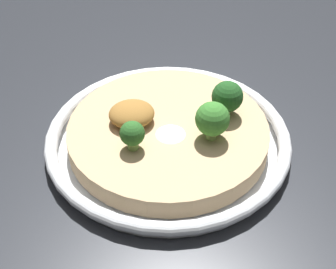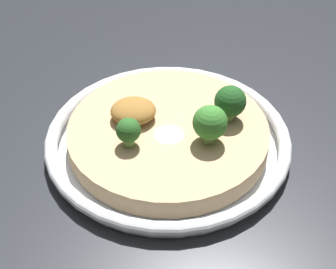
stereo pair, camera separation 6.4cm
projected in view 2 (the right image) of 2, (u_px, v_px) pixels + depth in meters
name	position (u px, v px, depth m)	size (l,w,h in m)	color
ground_plane	(168.00, 147.00, 0.65)	(6.00, 6.00, 0.00)	#23262B
risotto_bowl	(168.00, 137.00, 0.64)	(0.31, 0.31, 0.03)	silver
cheese_sprinkle	(170.00, 131.00, 0.62)	(0.04, 0.04, 0.01)	white
crispy_onion_garnish	(133.00, 111.00, 0.64)	(0.06, 0.05, 0.02)	olive
broccoli_front_left	(230.00, 102.00, 0.63)	(0.04, 0.04, 0.05)	#84A856
broccoli_left	(210.00, 123.00, 0.59)	(0.04, 0.04, 0.05)	#84A856
broccoli_right	(128.00, 131.00, 0.59)	(0.03, 0.03, 0.04)	#759E4C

